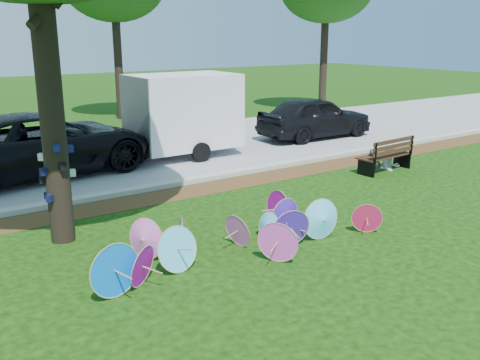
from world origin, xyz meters
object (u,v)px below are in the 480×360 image
object	(u,v)px
parasol_pile	(239,234)
park_bench	(384,154)
black_van	(44,144)
dark_pickup	(315,117)
person_right	(391,146)
person_left	(374,150)
cargo_trailer	(184,111)

from	to	relation	value
parasol_pile	park_bench	bearing A→B (deg)	20.79
parasol_pile	black_van	bearing A→B (deg)	99.80
dark_pickup	person_right	distance (m)	4.98
parasol_pile	person_left	world-z (taller)	person_left
cargo_trailer	person_left	world-z (taller)	cargo_trailer
dark_pickup	park_bench	world-z (taller)	dark_pickup
black_van	dark_pickup	bearing A→B (deg)	-97.36
parasol_pile	dark_pickup	size ratio (longest dim) A/B	1.28
parasol_pile	black_van	size ratio (longest dim) A/B	0.94
black_van	cargo_trailer	distance (m)	4.33
person_right	black_van	bearing A→B (deg)	157.99
person_left	person_right	bearing A→B (deg)	18.63
parasol_pile	park_bench	size ratio (longest dim) A/B	3.16
cargo_trailer	person_left	size ratio (longest dim) A/B	2.55
person_left	park_bench	bearing A→B (deg)	10.50
black_van	person_right	distance (m)	9.69
cargo_trailer	park_bench	size ratio (longest dim) A/B	1.77
parasol_pile	dark_pickup	world-z (taller)	dark_pickup
parasol_pile	cargo_trailer	distance (m)	8.07
park_bench	person_right	world-z (taller)	person_right
park_bench	cargo_trailer	bearing A→B (deg)	123.14
black_van	park_bench	bearing A→B (deg)	-128.42
parasol_pile	cargo_trailer	world-z (taller)	cargo_trailer
person_left	person_right	distance (m)	0.70
black_van	park_bench	world-z (taller)	black_van
black_van	person_left	xyz separation A→B (m)	(7.62, -4.95, -0.22)
dark_pickup	person_left	distance (m)	5.23
dark_pickup	person_left	size ratio (longest dim) A/B	3.56
black_van	person_left	bearing A→B (deg)	-129.32
dark_pickup	cargo_trailer	world-z (taller)	cargo_trailer
cargo_trailer	person_left	bearing A→B (deg)	-55.15
parasol_pile	park_bench	xyz separation A→B (m)	(6.67, 2.53, 0.11)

